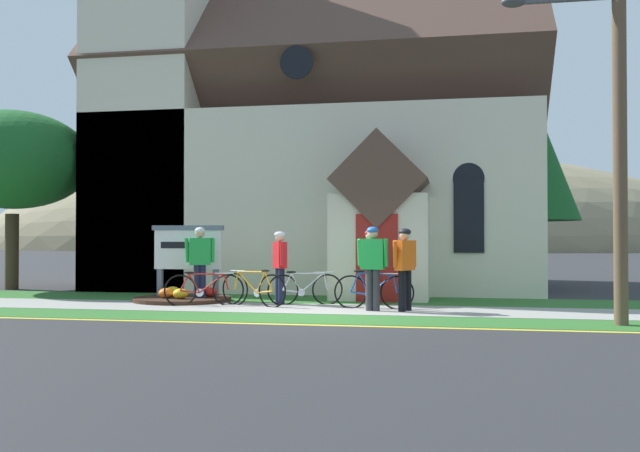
{
  "coord_description": "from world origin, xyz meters",
  "views": [
    {
      "loc": [
        2.79,
        -13.26,
        1.53
      ],
      "look_at": [
        -0.29,
        3.19,
        1.82
      ],
      "focal_mm": 39.07,
      "sensor_mm": 36.0,
      "label": 1
    }
  ],
  "objects_px": {
    "bicycle_white": "(373,291)",
    "cyclist_in_red_jersey": "(200,257)",
    "bicycle_blue": "(204,289)",
    "roadside_conifer": "(525,149)",
    "church_sign": "(188,251)",
    "yard_deciduous_tree": "(13,160)",
    "cyclist_in_yellow_jersey": "(373,261)",
    "cyclist_in_white_jersey": "(280,262)",
    "bicycle_black": "(305,289)",
    "cyclist_in_orange_jersey": "(370,260)",
    "cyclist_in_blue_jersey": "(405,262)",
    "utility_pole": "(613,67)",
    "bicycle_silver": "(254,289)"
  },
  "relations": [
    {
      "from": "bicycle_blue",
      "to": "cyclist_in_orange_jersey",
      "type": "relative_size",
      "value": 0.97
    },
    {
      "from": "bicycle_silver",
      "to": "cyclist_in_blue_jersey",
      "type": "height_order",
      "value": "cyclist_in_blue_jersey"
    },
    {
      "from": "cyclist_in_orange_jersey",
      "to": "yard_deciduous_tree",
      "type": "height_order",
      "value": "yard_deciduous_tree"
    },
    {
      "from": "cyclist_in_red_jersey",
      "to": "cyclist_in_blue_jersey",
      "type": "relative_size",
      "value": 1.03
    },
    {
      "from": "cyclist_in_yellow_jersey",
      "to": "utility_pole",
      "type": "relative_size",
      "value": 0.21
    },
    {
      "from": "bicycle_white",
      "to": "cyclist_in_red_jersey",
      "type": "relative_size",
      "value": 0.98
    },
    {
      "from": "bicycle_blue",
      "to": "cyclist_in_white_jersey",
      "type": "relative_size",
      "value": 1.0
    },
    {
      "from": "yard_deciduous_tree",
      "to": "bicycle_black",
      "type": "bearing_deg",
      "value": -17.69
    },
    {
      "from": "roadside_conifer",
      "to": "cyclist_in_yellow_jersey",
      "type": "bearing_deg",
      "value": -117.33
    },
    {
      "from": "bicycle_black",
      "to": "cyclist_in_orange_jersey",
      "type": "bearing_deg",
      "value": 12.94
    },
    {
      "from": "church_sign",
      "to": "yard_deciduous_tree",
      "type": "xyz_separation_m",
      "value": [
        -6.44,
        2.38,
        2.62
      ]
    },
    {
      "from": "church_sign",
      "to": "cyclist_in_red_jersey",
      "type": "height_order",
      "value": "church_sign"
    },
    {
      "from": "bicycle_blue",
      "to": "bicycle_white",
      "type": "xyz_separation_m",
      "value": [
        3.84,
        0.03,
        0.01
      ]
    },
    {
      "from": "cyclist_in_red_jersey",
      "to": "roadside_conifer",
      "type": "height_order",
      "value": "roadside_conifer"
    },
    {
      "from": "bicycle_white",
      "to": "bicycle_silver",
      "type": "distance_m",
      "value": 2.69
    },
    {
      "from": "church_sign",
      "to": "bicycle_black",
      "type": "bearing_deg",
      "value": -12.04
    },
    {
      "from": "bicycle_white",
      "to": "bicycle_silver",
      "type": "height_order",
      "value": "same"
    },
    {
      "from": "cyclist_in_blue_jersey",
      "to": "cyclist_in_yellow_jersey",
      "type": "bearing_deg",
      "value": -174.02
    },
    {
      "from": "church_sign",
      "to": "cyclist_in_blue_jersey",
      "type": "relative_size",
      "value": 1.06
    },
    {
      "from": "cyclist_in_yellow_jersey",
      "to": "roadside_conifer",
      "type": "bearing_deg",
      "value": 62.67
    },
    {
      "from": "bicycle_blue",
      "to": "cyclist_in_white_jersey",
      "type": "distance_m",
      "value": 1.83
    },
    {
      "from": "cyclist_in_yellow_jersey",
      "to": "cyclist_in_orange_jersey",
      "type": "bearing_deg",
      "value": 98.34
    },
    {
      "from": "bicycle_black",
      "to": "church_sign",
      "type": "bearing_deg",
      "value": 167.96
    },
    {
      "from": "church_sign",
      "to": "cyclist_in_yellow_jersey",
      "type": "distance_m",
      "value": 5.07
    },
    {
      "from": "cyclist_in_red_jersey",
      "to": "cyclist_in_blue_jersey",
      "type": "bearing_deg",
      "value": -14.2
    },
    {
      "from": "cyclist_in_white_jersey",
      "to": "bicycle_blue",
      "type": "bearing_deg",
      "value": -159.92
    },
    {
      "from": "bicycle_blue",
      "to": "utility_pole",
      "type": "xyz_separation_m",
      "value": [
        8.32,
        -2.03,
        4.18
      ]
    },
    {
      "from": "bicycle_black",
      "to": "cyclist_in_orange_jersey",
      "type": "distance_m",
      "value": 1.63
    },
    {
      "from": "bicycle_silver",
      "to": "utility_pole",
      "type": "relative_size",
      "value": 0.21
    },
    {
      "from": "cyclist_in_yellow_jersey",
      "to": "yard_deciduous_tree",
      "type": "bearing_deg",
      "value": 159.75
    },
    {
      "from": "roadside_conifer",
      "to": "cyclist_in_orange_jersey",
      "type": "bearing_deg",
      "value": -124.01
    },
    {
      "from": "cyclist_in_white_jersey",
      "to": "cyclist_in_yellow_jersey",
      "type": "bearing_deg",
      "value": -26.33
    },
    {
      "from": "cyclist_in_white_jersey",
      "to": "bicycle_black",
      "type": "bearing_deg",
      "value": -2.77
    },
    {
      "from": "bicycle_white",
      "to": "cyclist_in_red_jersey",
      "type": "bearing_deg",
      "value": 169.84
    },
    {
      "from": "bicycle_silver",
      "to": "cyclist_in_red_jersey",
      "type": "relative_size",
      "value": 0.94
    },
    {
      "from": "bicycle_silver",
      "to": "bicycle_black",
      "type": "distance_m",
      "value": 1.19
    },
    {
      "from": "yard_deciduous_tree",
      "to": "cyclist_in_orange_jersey",
      "type": "bearing_deg",
      "value": -13.81
    },
    {
      "from": "bicycle_silver",
      "to": "cyclist_in_blue_jersey",
      "type": "xyz_separation_m",
      "value": [
        3.4,
        -0.5,
        0.63
      ]
    },
    {
      "from": "cyclist_in_blue_jersey",
      "to": "church_sign",
      "type": "bearing_deg",
      "value": 162.76
    },
    {
      "from": "roadside_conifer",
      "to": "utility_pole",
      "type": "bearing_deg",
      "value": -86.25
    },
    {
      "from": "cyclist_in_yellow_jersey",
      "to": "roadside_conifer",
      "type": "xyz_separation_m",
      "value": [
        3.84,
        7.44,
        3.19
      ]
    },
    {
      "from": "cyclist_in_yellow_jersey",
      "to": "bicycle_blue",
      "type": "bearing_deg",
      "value": 172.23
    },
    {
      "from": "bicycle_blue",
      "to": "bicycle_white",
      "type": "height_order",
      "value": "bicycle_white"
    },
    {
      "from": "cyclist_in_yellow_jersey",
      "to": "roadside_conifer",
      "type": "height_order",
      "value": "roadside_conifer"
    },
    {
      "from": "utility_pole",
      "to": "roadside_conifer",
      "type": "relative_size",
      "value": 1.27
    },
    {
      "from": "church_sign",
      "to": "yard_deciduous_tree",
      "type": "distance_m",
      "value": 7.35
    },
    {
      "from": "cyclist_in_yellow_jersey",
      "to": "cyclist_in_blue_jersey",
      "type": "bearing_deg",
      "value": 5.98
    },
    {
      "from": "church_sign",
      "to": "cyclist_in_white_jersey",
      "type": "bearing_deg",
      "value": -14.19
    },
    {
      "from": "bicycle_white",
      "to": "bicycle_black",
      "type": "bearing_deg",
      "value": 161.87
    },
    {
      "from": "bicycle_white",
      "to": "bicycle_silver",
      "type": "bearing_deg",
      "value": 179.76
    }
  ]
}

